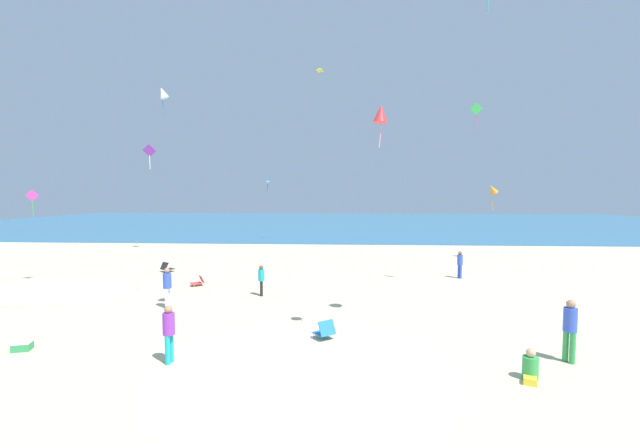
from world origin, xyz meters
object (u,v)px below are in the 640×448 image
object	(u,v)px
kite_purple	(149,151)
kite_red	(381,114)
person_4	(261,278)
beach_chair_near_camera	(325,330)
person_3	(169,330)
kite_teal	(267,181)
cooler_box	(22,346)
person_2	(530,368)
person_0	(167,285)
beach_chair_far_left	(198,282)
kite_orange	(492,189)
kite_white	(163,93)
kite_green	(476,110)
beach_chair_mid_beach	(167,268)
kite_magenta	(32,197)
kite_yellow	(319,70)
person_6	(570,326)
person_1	(460,263)

from	to	relation	value
kite_purple	kite_red	bearing A→B (deg)	-32.26
person_4	beach_chair_near_camera	bearing A→B (deg)	-75.47
person_3	beach_chair_near_camera	bearing A→B (deg)	-146.60
kite_teal	kite_purple	xyz separation A→B (m)	(-1.25, -22.71, 0.69)
beach_chair_near_camera	cooler_box	size ratio (longest dim) A/B	1.40
cooler_box	person_2	distance (m)	14.32
person_0	beach_chair_far_left	bearing A→B (deg)	-86.91
beach_chair_near_camera	kite_orange	xyz separation A→B (m)	(10.91, 16.60, 4.71)
kite_teal	beach_chair_near_camera	bearing A→B (deg)	-75.91
kite_orange	beach_chair_near_camera	bearing A→B (deg)	-123.33
kite_white	kite_green	bearing A→B (deg)	-28.92
person_2	beach_chair_mid_beach	bearing A→B (deg)	-108.60
kite_magenta	person_0	bearing A→B (deg)	-8.98
beach_chair_far_left	kite_yellow	bearing A→B (deg)	-141.80
person_4	kite_red	distance (m)	9.92
cooler_box	kite_white	bearing A→B (deg)	101.88
person_6	kite_yellow	xyz separation A→B (m)	(-8.50, 25.81, 14.59)
kite_yellow	person_0	bearing A→B (deg)	-103.20
kite_purple	kite_white	distance (m)	14.21
person_4	kite_orange	distance (m)	18.40
person_1	kite_teal	size ratio (longest dim) A/B	1.41
person_0	person_1	size ratio (longest dim) A/B	1.10
kite_red	kite_yellow	bearing A→B (deg)	97.61
person_3	kite_magenta	bearing A→B (deg)	-29.86
beach_chair_far_left	kite_red	xyz separation A→B (m)	(8.48, -7.90, 6.82)
kite_yellow	kite_white	world-z (taller)	kite_yellow
cooler_box	person_3	bearing A→B (deg)	-7.73
person_3	kite_green	world-z (taller)	kite_green
kite_teal	kite_green	bearing A→B (deg)	-57.04
person_2	person_0	bearing A→B (deg)	-93.36
person_2	kite_teal	world-z (taller)	kite_teal
person_4	kite_green	size ratio (longest dim) A/B	1.13
person_2	kite_white	distance (m)	30.16
kite_green	person_3	bearing A→B (deg)	-139.84
cooler_box	kite_yellow	distance (m)	31.01
person_3	kite_orange	xyz separation A→B (m)	(15.11, 18.74, 4.06)
beach_chair_mid_beach	person_4	xyz separation A→B (m)	(6.84, -5.44, 0.55)
beach_chair_far_left	person_2	xyz separation A→B (m)	(12.10, -10.03, 0.08)
person_4	beach_chair_far_left	bearing A→B (deg)	137.33
beach_chair_mid_beach	kite_magenta	bearing A→B (deg)	-168.03
person_3	kite_white	bearing A→B (deg)	-59.89
kite_yellow	kite_orange	distance (m)	18.19
kite_green	kite_yellow	bearing A→B (deg)	115.97
beach_chair_near_camera	kite_teal	distance (m)	30.02
beach_chair_mid_beach	kite_purple	size ratio (longest dim) A/B	0.78
kite_yellow	beach_chair_mid_beach	bearing A→B (deg)	-121.98
cooler_box	kite_teal	distance (m)	30.70
beach_chair_mid_beach	person_2	world-z (taller)	person_2
kite_orange	kite_magenta	world-z (taller)	kite_orange
person_2	person_4	bearing A→B (deg)	-110.91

